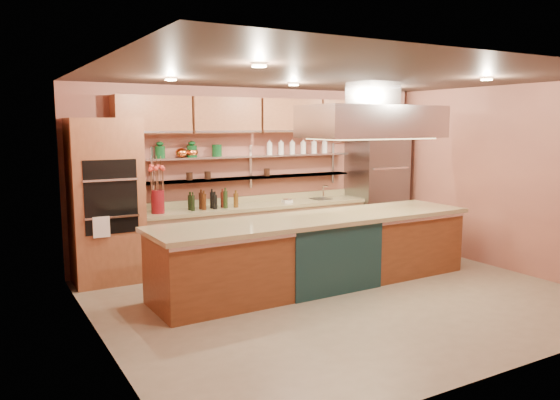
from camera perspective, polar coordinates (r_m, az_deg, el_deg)
floor at (r=7.23m, az=6.37°, el=-10.06°), size 6.00×5.00×0.02m
ceiling at (r=6.90m, az=6.74°, el=12.73°), size 6.00×5.00×0.02m
wall_back at (r=9.05m, az=-2.89°, el=2.75°), size 6.00×0.04×2.80m
wall_front at (r=5.15m, az=23.28°, el=-1.84°), size 6.00×0.04×2.80m
wall_left at (r=5.69m, az=-18.54°, el=-0.73°), size 0.04×5.00×2.80m
wall_right at (r=9.03m, az=22.08°, el=2.16°), size 0.04×5.00×2.80m
oven_stack at (r=7.95m, az=-17.72°, el=-0.15°), size 0.95×0.64×2.30m
refrigerator at (r=10.08m, az=10.06°, el=1.17°), size 0.95×0.72×2.10m
back_counter at (r=8.90m, az=-2.26°, el=-3.42°), size 3.84×0.64×0.93m
wall_shelf_lower at (r=8.91m, az=-2.79°, el=2.35°), size 3.60×0.26×0.03m
wall_shelf_upper at (r=8.89m, az=-2.81°, el=4.60°), size 3.60×0.26×0.03m
upper_cabinets at (r=8.85m, az=-2.40°, el=8.79°), size 4.60×0.36×0.55m
range_hood at (r=7.89m, az=9.60°, el=8.07°), size 2.00×1.00×0.45m
ceiling_downlights at (r=7.06m, az=5.75°, el=12.39°), size 4.00×2.80×0.02m
island at (r=7.56m, az=3.99°, el=-5.36°), size 4.63×1.10×0.96m
flower_vase at (r=8.11m, az=-12.65°, el=-0.17°), size 0.22×0.22×0.34m
oil_bottle_cluster at (r=8.41m, az=-6.96°, el=-0.00°), size 0.84×0.28×0.27m
kitchen_scale at (r=9.01m, az=0.76°, el=0.01°), size 0.17×0.13×0.09m
bar_faucet at (r=9.51m, az=4.52°, el=0.83°), size 0.04×0.04×0.23m
copper_kettle at (r=8.40m, az=-10.27°, el=4.88°), size 0.20×0.20×0.14m
green_canister at (r=8.61m, az=-6.61°, el=5.16°), size 0.20×0.20×0.19m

